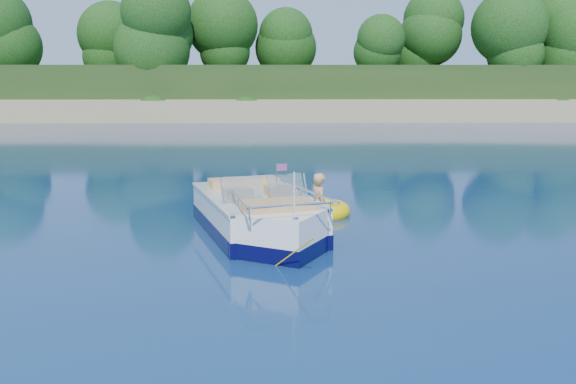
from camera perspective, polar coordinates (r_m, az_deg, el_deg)
The scene contains 6 objects.
ground at distance 11.14m, azimuth -10.76°, elevation -7.42°, with size 160.00×160.00×0.00m, color #091843.
shoreline at distance 74.28m, azimuth -2.50°, elevation 8.64°, with size 170.00×59.00×6.00m.
treeline at distance 51.54m, azimuth -3.14°, elevation 12.89°, with size 150.00×7.12×8.19m.
motorboat at distance 13.52m, azimuth -2.44°, elevation -2.42°, with size 3.10×5.58×1.92m.
tow_tube at distance 15.67m, azimuth 2.84°, elevation -1.63°, with size 1.75×1.75×0.39m.
boy at distance 15.77m, azimuth 2.65°, elevation -1.93°, with size 0.59×0.39×1.62m, color tan.
Camera 1 is at (1.88, -10.45, 3.40)m, focal length 40.00 mm.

